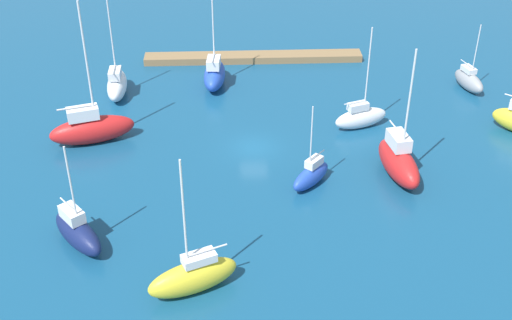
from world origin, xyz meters
name	(u,v)px	position (x,y,z in m)	size (l,w,h in m)	color
water	(254,147)	(0.00, 0.00, 0.00)	(160.00, 160.00, 0.00)	navy
pier_dock	(253,57)	(-0.72, -19.42, 0.40)	(25.17, 2.25, 0.79)	olive
sailboat_yellow_off_beacon	(193,276)	(4.81, 18.46, 1.31)	(6.52, 4.15, 10.65)	yellow
sailboat_blue_mid_basin	(311,175)	(-4.53, 6.23, 1.00)	(4.08, 4.32, 7.55)	#2347B2
sailboat_white_east_end	(361,117)	(-10.38, -3.30, 1.13)	(5.62, 3.24, 10.12)	white
sailboat_red_far_south	(92,128)	(14.88, -1.63, 1.49)	(8.07, 4.45, 13.48)	red
sailboat_navy_by_breakwater	(78,232)	(13.48, 13.20, 1.20)	(5.16, 5.78, 8.65)	#141E4C
sailboat_gray_outer_mooring	(469,80)	(-23.35, -11.01, 1.02)	(2.78, 5.03, 7.33)	gray
sailboat_blue_lone_south	(214,74)	(3.70, -12.99, 1.37)	(2.77, 6.42, 11.14)	#2347B2
sailboat_white_inner_mooring	(117,84)	(13.84, -11.09, 1.31)	(2.20, 6.13, 10.27)	white
sailboat_red_near_pier	(399,161)	(-12.06, 5.22, 1.53)	(3.49, 7.27, 11.85)	red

